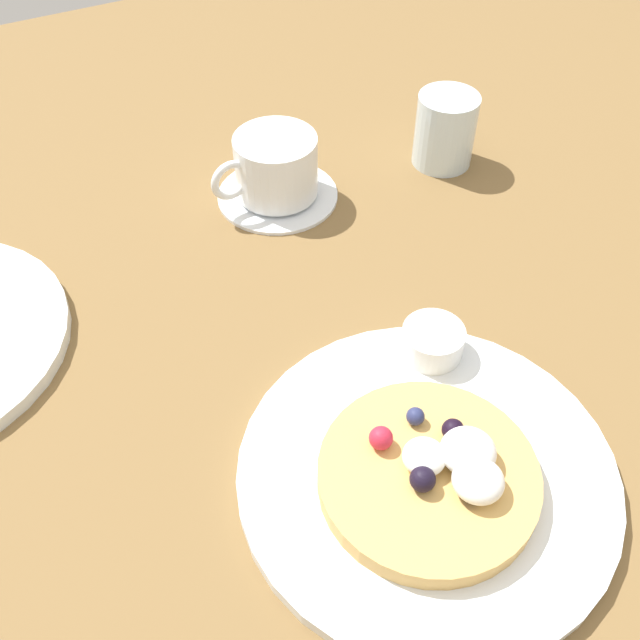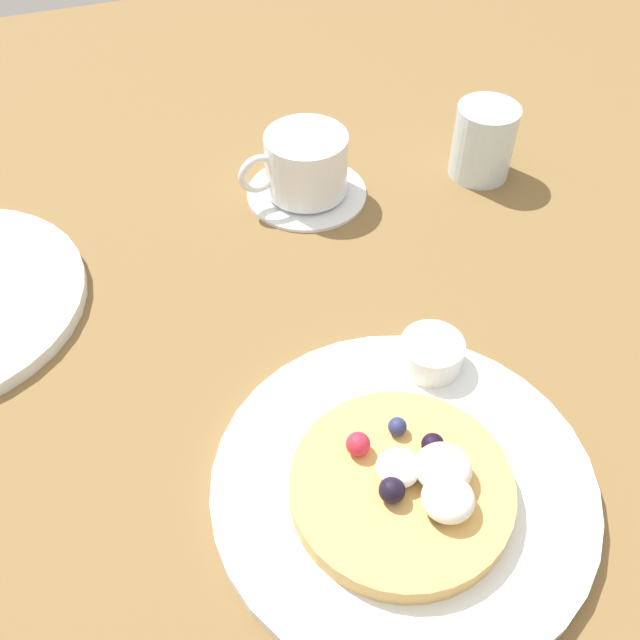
# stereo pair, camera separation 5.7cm
# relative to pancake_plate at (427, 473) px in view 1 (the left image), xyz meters

# --- Properties ---
(ground_plane) EXTENTS (1.96, 1.55, 0.03)m
(ground_plane) POSITION_rel_pancake_plate_xyz_m (-0.06, 0.14, -0.02)
(ground_plane) COLOR brown
(pancake_plate) EXTENTS (0.28, 0.28, 0.01)m
(pancake_plate) POSITION_rel_pancake_plate_xyz_m (0.00, 0.00, 0.00)
(pancake_plate) COLOR white
(pancake_plate) RESTS_ON ground_plane
(pancake_with_berries) EXTENTS (0.16, 0.16, 0.04)m
(pancake_with_berries) POSITION_rel_pancake_plate_xyz_m (-0.00, -0.01, 0.02)
(pancake_with_berries) COLOR tan
(pancake_with_berries) RESTS_ON pancake_plate
(syrup_ramekin) EXTENTS (0.05, 0.05, 0.03)m
(syrup_ramekin) POSITION_rel_pancake_plate_xyz_m (0.06, 0.09, 0.02)
(syrup_ramekin) COLOR white
(syrup_ramekin) RESTS_ON pancake_plate
(coffee_saucer) EXTENTS (0.13, 0.13, 0.01)m
(coffee_saucer) POSITION_rel_pancake_plate_xyz_m (0.05, 0.36, -0.00)
(coffee_saucer) COLOR white
(coffee_saucer) RESTS_ON ground_plane
(coffee_cup) EXTENTS (0.12, 0.09, 0.06)m
(coffee_cup) POSITION_rel_pancake_plate_xyz_m (0.04, 0.36, 0.03)
(coffee_cup) COLOR white
(coffee_cup) RESTS_ON coffee_saucer
(water_glass) EXTENTS (0.07, 0.07, 0.08)m
(water_glass) POSITION_rel_pancake_plate_xyz_m (0.24, 0.34, 0.03)
(water_glass) COLOR silver
(water_glass) RESTS_ON ground_plane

